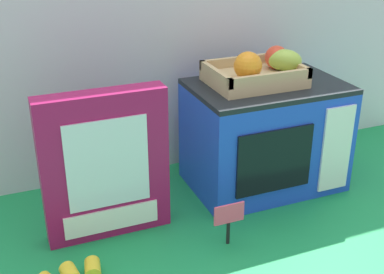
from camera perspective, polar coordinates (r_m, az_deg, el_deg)
ground_plane at (r=1.28m, az=1.36°, el=-7.59°), size 1.70×1.70×0.00m
display_back_panel at (r=1.35m, az=-2.82°, el=11.46°), size 1.61×0.03×0.75m
toy_microwave at (r=1.33m, az=8.13°, el=0.18°), size 0.38×0.26×0.28m
food_groups_crate at (r=1.27m, az=7.54°, el=7.31°), size 0.24×0.17×0.09m
cookie_set_box at (r=1.12m, az=-9.64°, el=-3.19°), size 0.27×0.06×0.33m
price_sign at (r=1.11m, az=4.13°, el=-8.97°), size 0.07×0.01×0.10m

